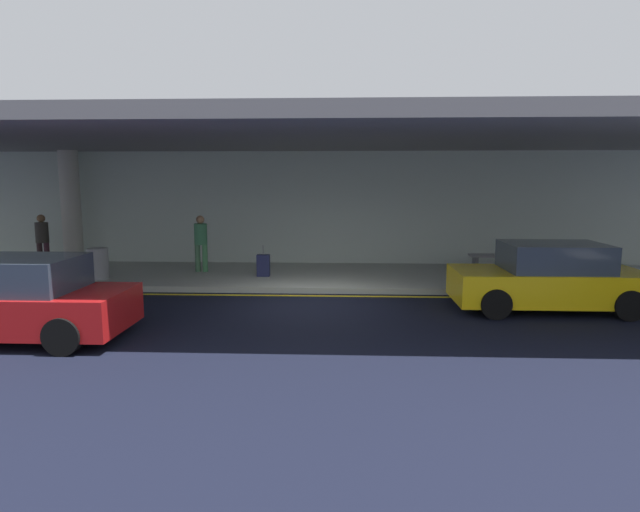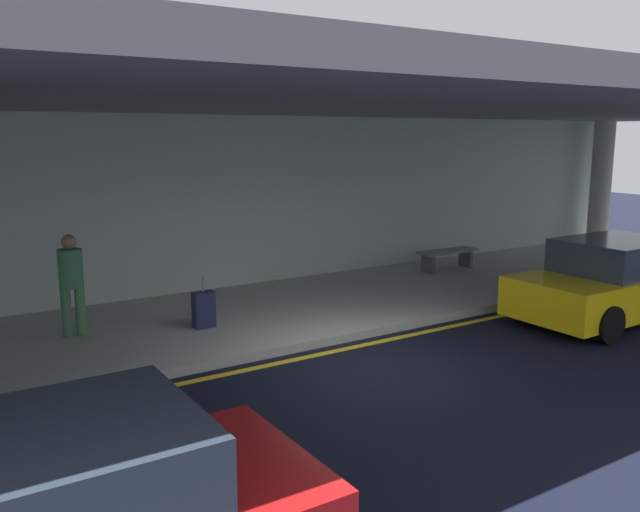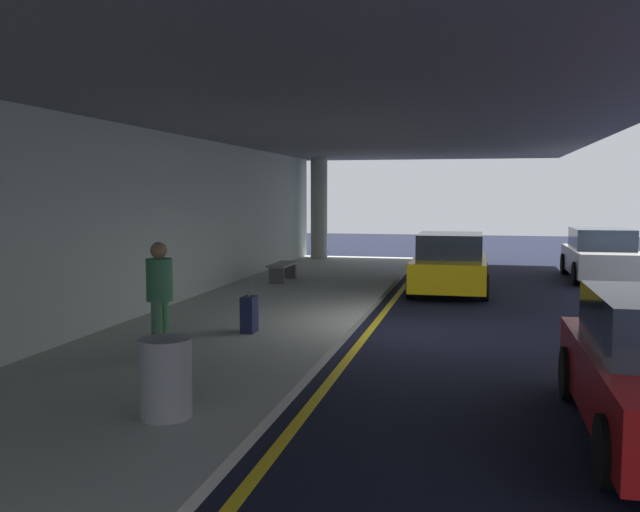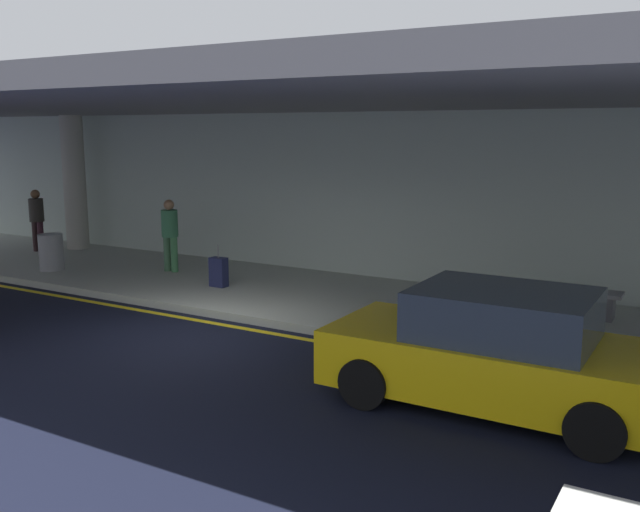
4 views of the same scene
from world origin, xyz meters
TOP-DOWN VIEW (x-y plane):
  - ground_plane at (0.00, 0.00)m, footprint 60.00×60.00m
  - sidewalk at (0.00, 3.10)m, footprint 26.00×4.20m
  - lane_stripe_yellow at (0.00, 0.74)m, footprint 26.00×0.14m
  - support_column_left_mid at (12.00, 4.49)m, footprint 0.60×0.60m
  - ceiling_overhang at (0.00, 2.60)m, footprint 28.00×13.20m
  - terminal_back_wall at (0.00, 5.35)m, footprint 26.00×0.30m
  - car_yellow_taxi at (5.28, -0.49)m, footprint 4.10×1.92m
  - car_silver at (8.83, -4.72)m, footprint 4.10×1.92m
  - traveler_with_luggage at (-3.51, 3.33)m, footprint 0.38×0.38m
  - suitcase_upright_primary at (-1.54, 2.63)m, footprint 0.36×0.22m
  - bench_metal at (5.37, 3.98)m, footprint 1.60×0.50m
  - trash_bin_steel at (-6.07, 2.05)m, footprint 0.56×0.56m

SIDE VIEW (x-z plane):
  - ground_plane at x=0.00m, z-range 0.00..0.00m
  - lane_stripe_yellow at x=0.00m, z-range 0.00..0.01m
  - sidewalk at x=0.00m, z-range 0.00..0.15m
  - suitcase_upright_primary at x=-1.54m, z-range 0.01..0.91m
  - bench_metal at x=5.37m, z-range 0.26..0.74m
  - trash_bin_steel at x=-6.07m, z-range 0.15..1.00m
  - car_yellow_taxi at x=5.28m, z-range -0.04..1.46m
  - car_silver at x=8.83m, z-range -0.04..1.46m
  - traveler_with_luggage at x=-3.51m, z-range 0.27..1.95m
  - terminal_back_wall at x=0.00m, z-range 0.00..3.80m
  - support_column_left_mid at x=12.00m, z-range 0.15..3.80m
  - ceiling_overhang at x=0.00m, z-range 3.80..4.10m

